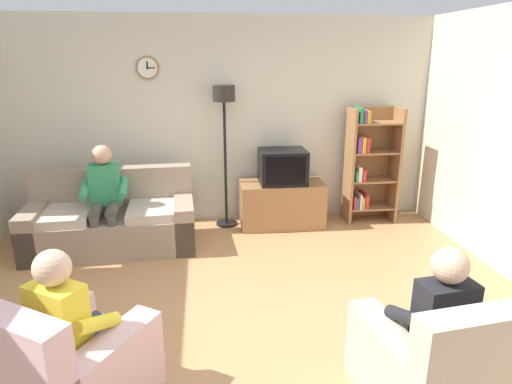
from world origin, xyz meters
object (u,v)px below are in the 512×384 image
at_px(couch, 112,222).
at_px(person_in_left_armchair, 72,320).
at_px(bookshelf, 368,164).
at_px(tv, 283,166).
at_px(armchair_near_window, 67,371).
at_px(person_in_right_armchair, 433,317).
at_px(person_on_couch, 104,194).
at_px(floor_lamp, 224,117).
at_px(armchair_near_bookshelf, 436,368).
at_px(tv_stand, 282,204).

distance_m(couch, person_in_left_armchair, 2.52).
bearing_deg(bookshelf, person_in_left_armchair, -135.19).
bearing_deg(tv, armchair_near_window, -122.37).
height_order(couch, person_in_right_armchair, person_in_right_armchair).
relative_size(tv, person_on_couch, 0.48).
relative_size(floor_lamp, armchair_near_window, 1.58).
relative_size(couch, armchair_near_bookshelf, 2.00).
bearing_deg(person_on_couch, tv, 14.34).
bearing_deg(couch, armchair_near_window, -85.34).
bearing_deg(person_in_left_armchair, tv_stand, 57.84).
bearing_deg(person_in_right_armchair, person_on_couch, 134.31).
xyz_separation_m(tv, person_in_right_armchair, (0.41, -3.16, -0.21)).
xyz_separation_m(person_on_couch, person_in_right_armchair, (2.55, -2.62, -0.09)).
bearing_deg(person_in_right_armchair, armchair_near_window, 176.10).
bearing_deg(bookshelf, armchair_near_window, -134.92).
bearing_deg(tv_stand, person_on_couch, -165.05).
xyz_separation_m(person_on_couch, person_in_left_armchair, (0.29, -2.38, -0.09)).
relative_size(armchair_near_window, person_in_left_armchair, 1.05).
height_order(tv, bookshelf, bookshelf).
distance_m(tv_stand, person_in_left_armchair, 3.50).
relative_size(couch, person_on_couch, 1.57).
bearing_deg(bookshelf, armchair_near_bookshelf, -102.94).
height_order(bookshelf, person_in_left_armchair, bookshelf).
xyz_separation_m(bookshelf, floor_lamp, (-1.93, 0.02, 0.66)).
xyz_separation_m(bookshelf, armchair_near_window, (-3.10, -3.11, -0.50)).
distance_m(bookshelf, floor_lamp, 2.04).
height_order(armchair_near_bookshelf, person_in_left_armchair, person_in_left_armchair).
bearing_deg(person_in_left_armchair, armchair_near_bookshelf, -8.04).
bearing_deg(tv, bookshelf, 4.75).
bearing_deg(couch, bookshelf, 9.23).
bearing_deg(couch, person_in_right_armchair, -47.20).
bearing_deg(tv, tv_stand, 90.00).
bearing_deg(armchair_near_bookshelf, person_on_couch, 133.49).
bearing_deg(couch, person_on_couch, -105.02).
bearing_deg(couch, person_in_left_armchair, -84.12).
height_order(bookshelf, armchair_near_window, bookshelf).
bearing_deg(person_in_left_armchair, couch, 95.88).
distance_m(tv, person_in_right_armchair, 3.20).
height_order(tv, person_on_couch, person_on_couch).
bearing_deg(floor_lamp, armchair_near_window, -110.47).
bearing_deg(floor_lamp, person_in_left_armchair, -110.16).
xyz_separation_m(tv_stand, person_in_right_armchair, (0.41, -3.19, 0.31)).
height_order(floor_lamp, armchair_near_bookshelf, floor_lamp).
bearing_deg(tv_stand, couch, -167.66).
relative_size(armchair_near_window, person_in_right_armchair, 1.05).
distance_m(floor_lamp, armchair_near_bookshelf, 3.75).
relative_size(floor_lamp, person_in_right_armchair, 1.65).
bearing_deg(person_in_right_armchair, tv_stand, 97.33).
distance_m(tv_stand, tv, 0.52).
bearing_deg(tv, person_in_right_armchair, -82.62).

